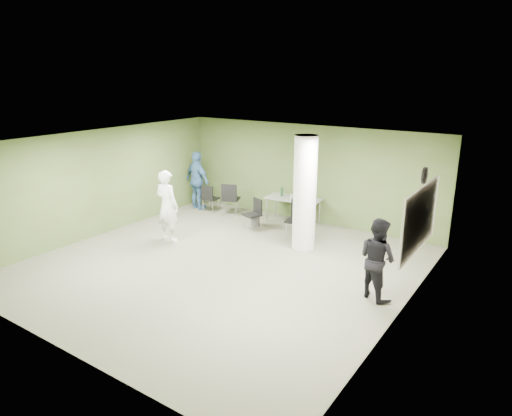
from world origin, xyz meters
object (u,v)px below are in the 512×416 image
Objects in this scene: folding_table at (293,200)px; woman_white at (167,206)px; chair_back_left at (209,197)px; man_black at (377,259)px; man_blue at (197,181)px.

woman_white is at bearing -127.41° from folding_table.
woman_white is at bearing 100.00° from chair_back_left.
chair_back_left is at bearing -75.40° from woman_white.
man_black reaches higher than chair_back_left.
woman_white is at bearing 24.88° from man_black.
chair_back_left is at bearing -173.47° from folding_table.
woman_white is 1.01× the size of man_blue.
woman_white reaches higher than man_black.
man_blue is at bearing 4.01° from man_black.
chair_back_left is at bearing 3.02° from man_black.
woman_white is 1.16× the size of man_black.
chair_back_left is 0.47× the size of woman_white.
chair_back_left is 0.69m from man_blue.
man_blue is (-1.26, 2.60, -0.01)m from woman_white.
man_black is 0.87× the size of man_blue.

